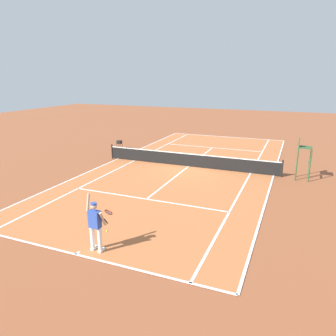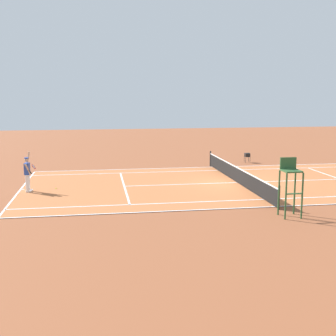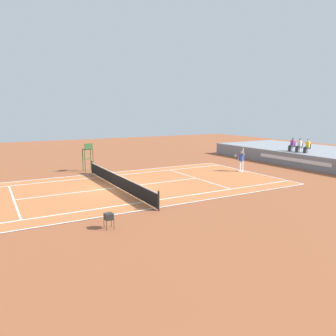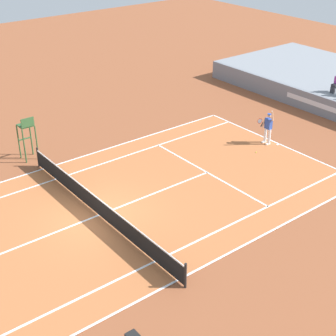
# 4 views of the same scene
# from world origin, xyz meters

# --- Properties ---
(ground_plane) EXTENTS (80.00, 80.00, 0.00)m
(ground_plane) POSITION_xyz_m (0.00, 0.00, 0.00)
(ground_plane) COLOR brown
(court) EXTENTS (11.08, 23.88, 0.03)m
(court) POSITION_xyz_m (0.00, 0.00, 0.01)
(court) COLOR #B76638
(court) RESTS_ON ground
(net) EXTENTS (11.98, 0.10, 1.07)m
(net) POSITION_xyz_m (0.00, 0.00, 0.52)
(net) COLOR black
(net) RESTS_ON ground
(barrier_wall) EXTENTS (22.69, 0.25, 1.28)m
(barrier_wall) POSITION_xyz_m (0.00, 17.26, 0.64)
(barrier_wall) COLOR gray
(barrier_wall) RESTS_ON ground
(bleacher_platform) EXTENTS (22.69, 9.08, 1.28)m
(bleacher_platform) POSITION_xyz_m (0.00, 21.92, 0.64)
(bleacher_platform) COLOR gray
(bleacher_platform) RESTS_ON ground
(spectator_seated_0) EXTENTS (0.44, 0.60, 1.27)m
(spectator_seated_0) POSITION_xyz_m (-1.29, 18.53, 1.89)
(spectator_seated_0) COLOR #474C56
(spectator_seated_0) RESTS_ON bleacher_platform
(spectator_seated_1) EXTENTS (0.44, 0.60, 1.27)m
(spectator_seated_1) POSITION_xyz_m (-0.45, 18.53, 1.89)
(spectator_seated_1) COLOR #474C56
(spectator_seated_1) RESTS_ON bleacher_platform
(spectator_seated_2) EXTENTS (0.44, 0.60, 1.27)m
(spectator_seated_2) POSITION_xyz_m (0.45, 18.53, 1.89)
(spectator_seated_2) COLOR #474C56
(spectator_seated_2) RESTS_ON bleacher_platform
(tennis_player) EXTENTS (0.78, 0.62, 2.08)m
(tennis_player) POSITION_xyz_m (-0.53, 11.39, 0.99)
(tennis_player) COLOR white
(tennis_player) RESTS_ON ground
(tennis_ball) EXTENTS (0.07, 0.07, 0.07)m
(tennis_ball) POSITION_xyz_m (-0.05, 10.05, 0.03)
(tennis_ball) COLOR #D1E533
(tennis_ball) RESTS_ON ground
(umpire_chair) EXTENTS (0.77, 0.77, 2.44)m
(umpire_chair) POSITION_xyz_m (-7.00, 0.00, 1.56)
(umpire_chair) COLOR #2D562D
(umpire_chair) RESTS_ON ground
(ball_hopper) EXTENTS (0.36, 0.36, 0.70)m
(ball_hopper) POSITION_xyz_m (7.19, -3.13, 0.57)
(ball_hopper) COLOR black
(ball_hopper) RESTS_ON ground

